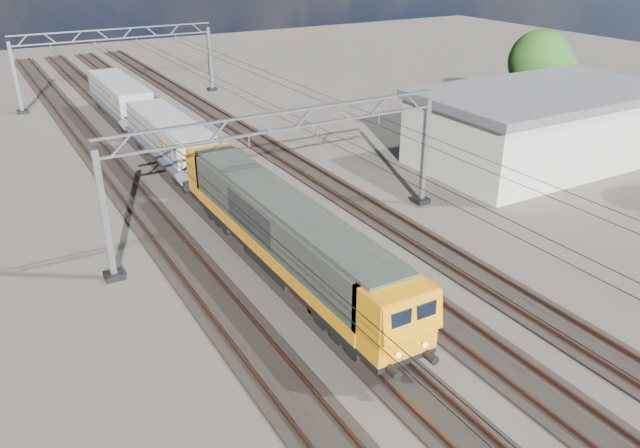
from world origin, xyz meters
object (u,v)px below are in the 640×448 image
hopper_wagon_lead (170,138)px  hopper_wagon_mid (120,97)px  industrial_shed (542,125)px  locomotive (283,230)px  tree_far (544,64)px  catenary_gantry_far (119,62)px  catenary_gantry_mid (285,170)px

hopper_wagon_lead → hopper_wagon_mid: (0.00, 14.20, 0.00)m
industrial_shed → locomotive: bearing=-166.8°
locomotive → tree_far: size_ratio=2.63×
locomotive → tree_far: bearing=22.5°
locomotive → hopper_wagon_lead: locomotive is taller
industrial_shed → hopper_wagon_mid: bearing=132.4°
hopper_wagon_mid → catenary_gantry_far: bearing=75.5°
catenary_gantry_mid → locomotive: bearing=-118.9°
industrial_shed → tree_far: bearing=43.1°
locomotive → industrial_shed: industrial_shed is taller
catenary_gantry_far → tree_far: bearing=-40.8°
industrial_shed → hopper_wagon_lead: bearing=153.3°
catenary_gantry_far → hopper_wagon_lead: size_ratio=1.53×
catenary_gantry_mid → hopper_wagon_lead: size_ratio=1.53×
hopper_wagon_lead → industrial_shed: industrial_shed is taller
hopper_wagon_mid → tree_far: (32.32, -18.49, 2.88)m
catenary_gantry_mid → catenary_gantry_far: (0.00, 36.00, 0.00)m
catenary_gantry_far → locomotive: (-2.00, -39.62, -1.58)m
hopper_wagon_lead → hopper_wagon_mid: same height
hopper_wagon_mid → industrial_shed: (24.00, -26.28, 0.49)m
locomotive → industrial_shed: 24.65m
industrial_shed → tree_far: 11.64m
locomotive → hopper_wagon_lead: (-0.00, 17.70, -0.09)m
tree_far → hopper_wagon_lead: bearing=172.4°
catenary_gantry_far → industrial_shed: 40.51m
tree_far → catenary_gantry_mid: bearing=-162.1°
hopper_wagon_lead → tree_far: tree_far is taller
hopper_wagon_lead → catenary_gantry_mid: bearing=-81.9°
hopper_wagon_mid → industrial_shed: 35.59m
locomotive → hopper_wagon_mid: locomotive is taller
locomotive → hopper_wagon_mid: bearing=90.0°
hopper_wagon_lead → tree_far: (32.32, -4.29, 2.88)m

